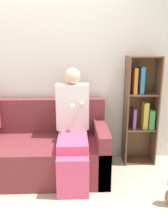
# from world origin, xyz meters

# --- Properties ---
(ground_plane) EXTENTS (14.00, 14.00, 0.00)m
(ground_plane) POSITION_xyz_m (0.00, 0.00, 0.00)
(ground_plane) COLOR beige
(back_wall) EXTENTS (10.00, 0.06, 2.55)m
(back_wall) POSITION_xyz_m (0.00, 0.98, 1.27)
(back_wall) COLOR silver
(back_wall) RESTS_ON ground_plane
(couch) EXTENTS (2.13, 0.85, 0.92)m
(couch) POSITION_xyz_m (-0.22, 0.52, 0.30)
(couch) COLOR maroon
(couch) RESTS_ON ground_plane
(adult_seated) EXTENTS (0.41, 0.82, 1.34)m
(adult_seated) POSITION_xyz_m (0.42, 0.45, 0.69)
(adult_seated) COLOR #DB4C75
(adult_seated) RESTS_ON ground_plane
(bookshelf) EXTENTS (0.43, 0.28, 1.48)m
(bookshelf) POSITION_xyz_m (1.35, 0.83, 0.78)
(bookshelf) COLOR brown
(bookshelf) RESTS_ON ground_plane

